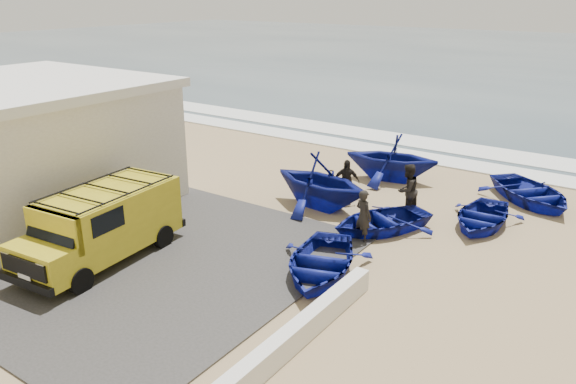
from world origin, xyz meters
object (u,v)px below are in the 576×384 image
Objects in this scene: fisherman_front at (363,216)px; building at (3,148)px; boat_far_left at (392,157)px; fisherman_middle at (407,190)px; van at (103,223)px; boat_near_left at (320,262)px; fisherman_back at (346,182)px; boat_near_right at (380,220)px; boat_mid_left at (320,181)px; boat_mid_right at (481,217)px; boat_far_right at (531,192)px; parapet at (296,335)px.

building is at bearing 41.49° from fisherman_front.
boat_far_left reaches higher than fisherman_middle.
van reaches higher than boat_near_left.
fisherman_front reaches higher than fisherman_back.
boat_near_right is 0.91× the size of boat_mid_left.
fisherman_middle is at bearing 114.39° from boat_near_right.
boat_mid_right is 2.47m from fisherman_middle.
boat_near_left is 5.48m from fisherman_back.
building reaches higher than van.
boat_far_left reaches higher than boat_near_right.
boat_near_right is 1.75m from fisherman_middle.
fisherman_front reaches higher than boat_mid_right.
boat_near_left is 9.44m from boat_far_right.
boat_mid_left is 1.03× the size of boat_far_left.
boat_near_right is (5.43, 6.18, -0.76)m from van.
boat_near_left is at bearing -142.21° from boat_mid_left.
boat_mid_left is at bearing -165.81° from boat_mid_right.
parapet is at bearing -145.67° from boat_mid_left.
boat_far_right reaches higher than boat_near_left.
building is at bearing -173.67° from fisherman_back.
fisherman_middle reaches higher than fisherman_front.
building is 11.55m from boat_near_left.
boat_far_right is 2.35× the size of fisherman_back.
parapet is at bearing 122.94° from fisherman_front.
fisherman_back is (-0.20, -3.29, -0.15)m from boat_far_left.
fisherman_front reaches higher than boat_near_left.
boat_mid_left is 3.03m from fisherman_front.
boat_mid_left reaches higher than boat_near_left.
fisherman_middle is (5.58, 7.84, -0.22)m from van.
boat_far_left is 3.74m from fisherman_middle.
building reaches higher than parapet.
building is 2.61× the size of boat_far_left.
boat_near_right is 2.62m from fisherman_back.
parapet is 5.71m from fisherman_front.
fisherman_back is (9.18, 7.05, -1.36)m from building.
boat_far_left reaches higher than boat_near_left.
boat_mid_left reaches higher than fisherman_back.
boat_near_right is 2.06× the size of fisherman_front.
boat_near_left is 1.05× the size of boat_near_right.
van is 11.54m from boat_mid_right.
boat_mid_left is at bearing 118.22° from parapet.
building is 5.96m from van.
fisherman_front is (2.53, -1.66, -0.16)m from boat_mid_left.
fisherman_back is (-2.09, 1.51, 0.45)m from boat_near_right.
parapet is 8.18m from boat_mid_left.
boat_mid_right is 1.96× the size of fisherman_front.
boat_near_left is 2.18× the size of fisherman_front.
boat_mid_left is at bearing 171.00° from boat_far_right.
fisherman_middle is (11.41, 7.20, -1.27)m from building.
parapet is at bearing 22.09° from fisherman_middle.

